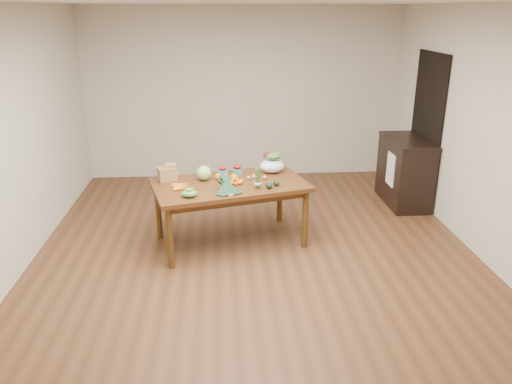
{
  "coord_description": "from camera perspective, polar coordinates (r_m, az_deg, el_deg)",
  "views": [
    {
      "loc": [
        -0.37,
        -5.01,
        2.63
      ],
      "look_at": [
        -0.0,
        0.0,
        0.78
      ],
      "focal_mm": 35.0,
      "sensor_mm": 36.0,
      "label": 1
    }
  ],
  "objects": [
    {
      "name": "strawberry_basket_a",
      "position": [
        6.01,
        -3.81,
        2.36
      ],
      "size": [
        0.12,
        0.12,
        0.09
      ],
      "primitive_type": null,
      "rotation": [
        0.0,
        0.0,
        0.26
      ],
      "color": "red",
      "rests_on": "dining_table"
    },
    {
      "name": "floor",
      "position": [
        5.67,
        0.05,
        -7.45
      ],
      "size": [
        6.0,
        6.0,
        0.0
      ],
      "primitive_type": "plane",
      "color": "brown",
      "rests_on": "ground"
    },
    {
      "name": "potato_b",
      "position": [
        5.81,
        0.33,
        1.5
      ],
      "size": [
        0.04,
        0.04,
        0.04
      ],
      "primitive_type": "ellipsoid",
      "color": "tan",
      "rests_on": "dining_table"
    },
    {
      "name": "orange_c",
      "position": [
        5.81,
        -2.56,
        1.72
      ],
      "size": [
        0.08,
        0.08,
        0.08
      ],
      "primitive_type": "sphere",
      "color": "orange",
      "rests_on": "dining_table"
    },
    {
      "name": "dish_towel",
      "position": [
        7.13,
        15.12,
        2.52
      ],
      "size": [
        0.02,
        0.28,
        0.45
      ],
      "primitive_type": "cube",
      "color": "white",
      "rests_on": "cabinet"
    },
    {
      "name": "salad_bag",
      "position": [
        6.07,
        1.85,
        3.27
      ],
      "size": [
        0.34,
        0.29,
        0.23
      ],
      "primitive_type": null,
      "rotation": [
        0.0,
        0.0,
        0.26
      ],
      "color": "white",
      "rests_on": "dining_table"
    },
    {
      "name": "ceiling",
      "position": [
        5.02,
        0.06,
        20.98
      ],
      "size": [
        5.0,
        6.0,
        0.02
      ],
      "primitive_type": "cube",
      "color": "white",
      "rests_on": "room_walls"
    },
    {
      "name": "potato_a",
      "position": [
        5.85,
        -0.86,
        1.64
      ],
      "size": [
        0.05,
        0.04,
        0.04
      ],
      "primitive_type": "ellipsoid",
      "color": "tan",
      "rests_on": "dining_table"
    },
    {
      "name": "paper_bag",
      "position": [
        5.87,
        -10.11,
        2.17
      ],
      "size": [
        0.32,
        0.29,
        0.19
      ],
      "primitive_type": null,
      "rotation": [
        0.0,
        0.0,
        0.26
      ],
      "color": "#A37949",
      "rests_on": "dining_table"
    },
    {
      "name": "potato_c",
      "position": [
        5.88,
        1.0,
        1.73
      ],
      "size": [
        0.05,
        0.04,
        0.04
      ],
      "primitive_type": "ellipsoid",
      "color": "#CDBA76",
      "rests_on": "dining_table"
    },
    {
      "name": "dining_table",
      "position": [
        5.87,
        -2.95,
        -2.42
      ],
      "size": [
        1.91,
        1.37,
        0.75
      ],
      "primitive_type": "cube",
      "rotation": [
        0.0,
        0.0,
        0.26
      ],
      "color": "#502712",
      "rests_on": "floor"
    },
    {
      "name": "potato_d",
      "position": [
        5.88,
        -0.23,
        1.78
      ],
      "size": [
        0.05,
        0.05,
        0.04
      ],
      "primitive_type": "ellipsoid",
      "color": "tan",
      "rests_on": "dining_table"
    },
    {
      "name": "potato_e",
      "position": [
        5.85,
        1.01,
        1.69
      ],
      "size": [
        0.05,
        0.05,
        0.05
      ],
      "primitive_type": "ellipsoid",
      "color": "tan",
      "rests_on": "dining_table"
    },
    {
      "name": "carrots",
      "position": [
        5.65,
        -8.49,
        0.67
      ],
      "size": [
        0.27,
        0.27,
        0.03
      ],
      "primitive_type": null,
      "rotation": [
        0.0,
        0.0,
        0.26
      ],
      "color": "orange",
      "rests_on": "dining_table"
    },
    {
      "name": "avocado_b",
      "position": [
        5.64,
        2.32,
        1.08
      ],
      "size": [
        0.1,
        0.12,
        0.07
      ],
      "primitive_type": "ellipsoid",
      "rotation": [
        0.0,
        0.0,
        0.3
      ],
      "color": "black",
      "rests_on": "dining_table"
    },
    {
      "name": "cabinet",
      "position": [
        7.36,
        16.64,
        2.27
      ],
      "size": [
        0.52,
        1.02,
        0.94
      ],
      "primitive_type": "cube",
      "color": "black",
      "rests_on": "floor"
    },
    {
      "name": "doorway_dark",
      "position": [
        7.37,
        18.83,
        6.74
      ],
      "size": [
        0.02,
        1.0,
        2.1
      ],
      "primitive_type": "cube",
      "color": "black",
      "rests_on": "floor"
    },
    {
      "name": "mandarin_cluster",
      "position": [
        5.71,
        -2.44,
        1.38
      ],
      "size": [
        0.22,
        0.22,
        0.08
      ],
      "primitive_type": null,
      "rotation": [
        0.0,
        0.0,
        0.26
      ],
      "color": "orange",
      "rests_on": "dining_table"
    },
    {
      "name": "strawberry_basket_b",
      "position": [
        6.04,
        -2.15,
        2.51
      ],
      "size": [
        0.13,
        0.13,
        0.1
      ],
      "primitive_type": null,
      "rotation": [
        0.0,
        0.0,
        0.26
      ],
      "color": "#B70C0D",
      "rests_on": "dining_table"
    },
    {
      "name": "room_walls",
      "position": [
        5.18,
        0.05,
        5.88
      ],
      "size": [
        5.02,
        6.02,
        2.7
      ],
      "color": "beige",
      "rests_on": "floor"
    },
    {
      "name": "avocado_a",
      "position": [
        5.55,
        1.48,
        0.81
      ],
      "size": [
        0.1,
        0.13,
        0.08
      ],
      "primitive_type": "ellipsoid",
      "rotation": [
        0.0,
        0.0,
        0.3
      ],
      "color": "black",
      "rests_on": "dining_table"
    },
    {
      "name": "asparagus_bundle",
      "position": [
        5.5,
        0.2,
        1.59
      ],
      "size": [
        0.11,
        0.13,
        0.26
      ],
      "primitive_type": null,
      "rotation": [
        0.15,
        0.0,
        0.26
      ],
      "color": "#59843C",
      "rests_on": "dining_table"
    },
    {
      "name": "snap_pea_bag",
      "position": [
        5.34,
        -7.63,
        -0.18
      ],
      "size": [
        0.17,
        0.13,
        0.08
      ],
      "primitive_type": "ellipsoid",
      "color": "#55A236",
      "rests_on": "dining_table"
    },
    {
      "name": "cabbage",
      "position": [
        5.84,
        -5.96,
        2.17
      ],
      "size": [
        0.17,
        0.17,
        0.17
      ],
      "primitive_type": "sphere",
      "color": "#BEDE80",
      "rests_on": "dining_table"
    },
    {
      "name": "orange_b",
      "position": [
        5.86,
        -3.5,
        1.8
      ],
      "size": [
        0.07,
        0.07,
        0.07
      ],
      "primitive_type": "sphere",
      "color": "orange",
      "rests_on": "dining_table"
    },
    {
      "name": "orange_a",
      "position": [
        5.84,
        -4.34,
        1.76
      ],
      "size": [
        0.08,
        0.08,
        0.08
      ],
      "primitive_type": "sphere",
      "color": "orange",
      "rests_on": "dining_table"
    },
    {
      "name": "kale_bunch",
      "position": [
        5.4,
        -3.21,
        0.68
      ],
      "size": [
        0.41,
        0.47,
        0.16
      ],
      "primitive_type": null,
      "rotation": [
        0.0,
        0.0,
        0.26
      ],
      "color": "#163220",
      "rests_on": "dining_table"
    }
  ]
}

